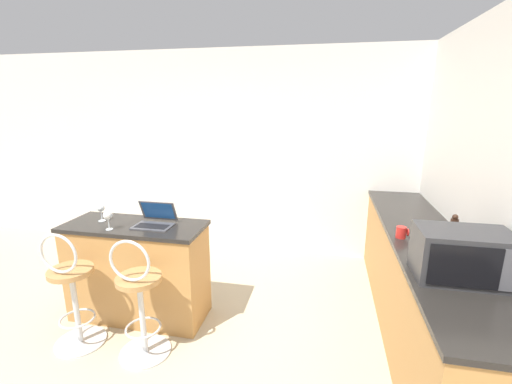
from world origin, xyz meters
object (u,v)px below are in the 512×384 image
at_px(wine_glass_short, 108,216).
at_px(bar_stool_far, 140,302).
at_px(laptop, 155,219).
at_px(bar_stool_near, 72,293).
at_px(mug_red, 402,232).
at_px(wine_glass_tall, 101,209).
at_px(pepper_mill, 453,233).
at_px(microwave, 463,255).

bearing_deg(wine_glass_short, bar_stool_far, -37.19).
bearing_deg(laptop, bar_stool_near, -133.93).
bearing_deg(mug_red, wine_glass_tall, -177.22).
bearing_deg(laptop, bar_stool_far, -79.12).
height_order(laptop, pepper_mill, pepper_mill).
height_order(microwave, wine_glass_tall, microwave).
relative_size(microwave, mug_red, 5.57).
bearing_deg(bar_stool_near, pepper_mill, 8.99).
bearing_deg(wine_glass_tall, microwave, -10.09).
bearing_deg(laptop, pepper_mill, -1.46).
height_order(bar_stool_near, wine_glass_short, wine_glass_short).
relative_size(pepper_mill, wine_glass_short, 1.65).
xyz_separation_m(microwave, mug_red, (-0.22, 0.62, -0.11)).
distance_m(bar_stool_near, laptop, 0.86).
relative_size(bar_stool_near, wine_glass_short, 6.04).
distance_m(microwave, pepper_mill, 0.45).
distance_m(mug_red, pepper_mill, 0.36).
relative_size(laptop, wine_glass_tall, 2.07).
height_order(mug_red, pepper_mill, pepper_mill).
distance_m(laptop, pepper_mill, 2.36).
bearing_deg(bar_stool_near, microwave, 0.18).
bearing_deg(microwave, wine_glass_tall, 169.91).
height_order(bar_stool_far, microwave, microwave).
height_order(bar_stool_far, pepper_mill, pepper_mill).
bearing_deg(wine_glass_short, pepper_mill, 2.71).
distance_m(wine_glass_tall, pepper_mill, 2.88).
bearing_deg(mug_red, wine_glass_short, -172.63).
bearing_deg(pepper_mill, mug_red, 149.20).
bearing_deg(bar_stool_near, bar_stool_far, 0.00).
height_order(laptop, wine_glass_short, laptop).
xyz_separation_m(microwave, wine_glass_short, (-2.60, 0.31, -0.03)).
xyz_separation_m(bar_stool_near, laptop, (0.49, 0.51, 0.48)).
bearing_deg(pepper_mill, laptop, 178.54).
bearing_deg(microwave, wine_glass_short, 173.09).
bearing_deg(bar_stool_near, wine_glass_tall, 93.81).
xyz_separation_m(bar_stool_near, microwave, (2.76, 0.01, 0.59)).
distance_m(bar_stool_far, pepper_mill, 2.37).
bearing_deg(bar_stool_near, wine_glass_short, 63.16).
relative_size(laptop, mug_red, 3.49).
xyz_separation_m(bar_stool_near, bar_stool_far, (0.59, 0.00, 0.00)).
xyz_separation_m(laptop, microwave, (2.27, -0.50, 0.10)).
bearing_deg(microwave, pepper_mill, 78.77).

